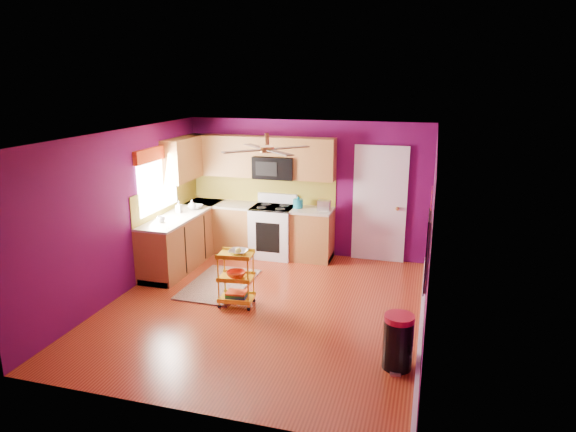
% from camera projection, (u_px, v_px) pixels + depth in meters
% --- Properties ---
extents(ground, '(5.00, 5.00, 0.00)m').
position_uv_depth(ground, '(264.00, 307.00, 7.48)').
color(ground, maroon).
rests_on(ground, ground).
extents(room_envelope, '(4.54, 5.04, 2.52)m').
position_uv_depth(room_envelope, '(265.00, 198.00, 7.04)').
color(room_envelope, '#550947').
rests_on(room_envelope, ground).
extents(lower_cabinets, '(2.81, 2.31, 0.94)m').
position_uv_depth(lower_cabinets, '(226.00, 235.00, 9.41)').
color(lower_cabinets, brown).
rests_on(lower_cabinets, ground).
extents(electric_range, '(0.76, 0.66, 1.13)m').
position_uv_depth(electric_range, '(273.00, 231.00, 9.51)').
color(electric_range, white).
rests_on(electric_range, ground).
extents(upper_cabinetry, '(2.80, 2.30, 1.26)m').
position_uv_depth(upper_cabinetry, '(236.00, 159.00, 9.35)').
color(upper_cabinetry, brown).
rests_on(upper_cabinetry, ground).
extents(left_window, '(0.08, 1.35, 1.08)m').
position_uv_depth(left_window, '(157.00, 170.00, 8.58)').
color(left_window, white).
rests_on(left_window, ground).
extents(panel_door, '(0.95, 0.11, 2.15)m').
position_uv_depth(panel_door, '(380.00, 206.00, 9.14)').
color(panel_door, white).
rests_on(panel_door, ground).
extents(right_wall_art, '(0.04, 2.74, 1.04)m').
position_uv_depth(right_wall_art, '(429.00, 231.00, 6.19)').
color(right_wall_art, black).
rests_on(right_wall_art, ground).
extents(ceiling_fan, '(1.01, 1.01, 0.26)m').
position_uv_depth(ceiling_fan, '(267.00, 149.00, 7.06)').
color(ceiling_fan, '#BF8C3F').
rests_on(ceiling_fan, ground).
extents(shag_rug, '(0.94, 1.51, 0.02)m').
position_uv_depth(shag_rug, '(219.00, 284.00, 8.28)').
color(shag_rug, black).
rests_on(shag_rug, ground).
extents(rolling_cart, '(0.53, 0.40, 0.89)m').
position_uv_depth(rolling_cart, '(237.00, 276.00, 7.42)').
color(rolling_cart, yellow).
rests_on(rolling_cart, ground).
extents(trash_can, '(0.40, 0.41, 0.66)m').
position_uv_depth(trash_can, '(398.00, 342.00, 5.85)').
color(trash_can, black).
rests_on(trash_can, ground).
extents(teal_kettle, '(0.18, 0.18, 0.21)m').
position_uv_depth(teal_kettle, '(298.00, 203.00, 9.30)').
color(teal_kettle, '#13798F').
rests_on(teal_kettle, lower_cabinets).
extents(toaster, '(0.22, 0.15, 0.18)m').
position_uv_depth(toaster, '(324.00, 205.00, 9.13)').
color(toaster, beige).
rests_on(toaster, lower_cabinets).
extents(soap_bottle_a, '(0.10, 0.10, 0.21)m').
position_uv_depth(soap_bottle_a, '(179.00, 207.00, 8.97)').
color(soap_bottle_a, '#EA3F72').
rests_on(soap_bottle_a, lower_cabinets).
extents(soap_bottle_b, '(0.15, 0.15, 0.19)m').
position_uv_depth(soap_bottle_b, '(192.00, 205.00, 9.15)').
color(soap_bottle_b, white).
rests_on(soap_bottle_b, lower_cabinets).
extents(counter_dish, '(0.27, 0.27, 0.07)m').
position_uv_depth(counter_dish, '(195.00, 207.00, 9.25)').
color(counter_dish, white).
rests_on(counter_dish, lower_cabinets).
extents(counter_cup, '(0.13, 0.13, 0.10)m').
position_uv_depth(counter_cup, '(161.00, 219.00, 8.38)').
color(counter_cup, white).
rests_on(counter_cup, lower_cabinets).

